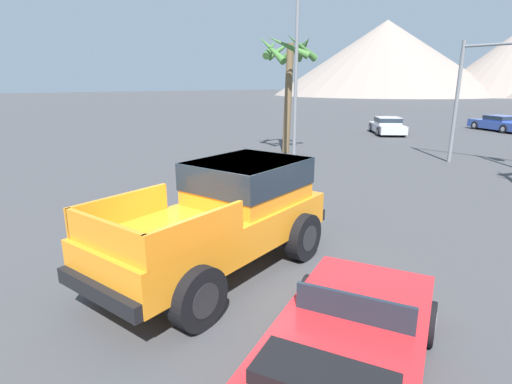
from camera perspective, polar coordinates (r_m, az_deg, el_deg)
The scene contains 8 objects.
ground_plane at distance 7.99m, azimuth -3.53°, elevation -10.52°, with size 320.00×320.00×0.00m, color #424244.
orange_pickup_truck at distance 7.61m, azimuth -4.01°, elevation -2.64°, with size 3.00×5.30×2.02m.
red_convertible_car at distance 5.08m, azimuth 12.09°, elevation -22.35°, with size 3.23×4.69×0.98m.
parked_car_silver at distance 29.79m, azimuth 18.24°, elevation 9.02°, with size 4.06×4.13×1.19m.
parked_car_blue at distance 35.28m, azimuth 31.43°, elevation 8.40°, with size 4.70×3.66×1.15m.
traffic_light_crosswalk at distance 19.36m, azimuth 32.17°, elevation 13.75°, with size 4.54×0.38×5.22m.
street_lamp_post at distance 16.75m, azimuth 5.85°, elevation 20.62°, with size 0.90×0.24×8.52m.
palm_tree_tall at distance 20.44m, azimuth 4.51°, elevation 17.81°, with size 2.92×2.90×5.78m.
Camera 1 is at (5.64, -4.46, 3.48)m, focal length 28.00 mm.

